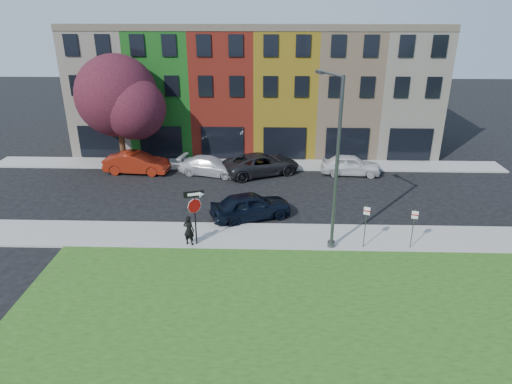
{
  "coord_description": "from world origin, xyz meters",
  "views": [
    {
      "loc": [
        -1.2,
        -19.23,
        12.02
      ],
      "look_at": [
        -1.92,
        4.0,
        2.29
      ],
      "focal_mm": 32.0,
      "sensor_mm": 36.0,
      "label": 1
    }
  ],
  "objects_px": {
    "man": "(189,230)",
    "sedan_near": "(251,206)",
    "street_lamp": "(335,165)",
    "stop_sign": "(195,207)"
  },
  "relations": [
    {
      "from": "man",
      "to": "street_lamp",
      "type": "height_order",
      "value": "street_lamp"
    },
    {
      "from": "sedan_near",
      "to": "street_lamp",
      "type": "xyz_separation_m",
      "value": [
        4.29,
        -3.32,
        3.76
      ]
    },
    {
      "from": "street_lamp",
      "to": "sedan_near",
      "type": "bearing_deg",
      "value": 118.42
    },
    {
      "from": "man",
      "to": "sedan_near",
      "type": "height_order",
      "value": "man"
    },
    {
      "from": "street_lamp",
      "to": "stop_sign",
      "type": "bearing_deg",
      "value": 157.17
    },
    {
      "from": "sedan_near",
      "to": "street_lamp",
      "type": "bearing_deg",
      "value": -149.42
    },
    {
      "from": "stop_sign",
      "to": "street_lamp",
      "type": "xyz_separation_m",
      "value": [
        7.04,
        0.12,
        2.29
      ]
    },
    {
      "from": "stop_sign",
      "to": "sedan_near",
      "type": "xyz_separation_m",
      "value": [
        2.75,
        3.45,
        -1.47
      ]
    },
    {
      "from": "sedan_near",
      "to": "man",
      "type": "bearing_deg",
      "value": 116.74
    },
    {
      "from": "man",
      "to": "stop_sign",
      "type": "bearing_deg",
      "value": -155.78
    }
  ]
}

